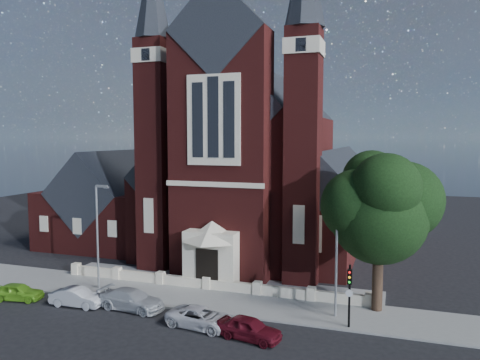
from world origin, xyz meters
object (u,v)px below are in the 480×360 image
object	(u,v)px
church	(265,170)
street_lamp_left	(98,230)
parish_hall	(113,207)
car_silver_b	(132,300)
car_dark_red	(249,328)
car_silver_a	(77,297)
traffic_signal	(349,288)
car_lime_van	(18,292)
street_lamp_right	(338,248)
car_white_suv	(201,318)
street_tree	(381,210)

from	to	relation	value
church	street_lamp_left	distance (m)	20.84
parish_hall	car_silver_b	xyz separation A→B (m)	(12.70, -16.90, -3.33)
car_silver_b	car_dark_red	world-z (taller)	car_silver_b
car_silver_a	church	bearing A→B (deg)	-20.04
traffic_signal	car_lime_van	world-z (taller)	traffic_signal
parish_hall	car_dark_red	world-z (taller)	parish_hall
street_lamp_left	street_lamp_right	size ratio (longest dim) A/B	1.00
church	street_lamp_right	bearing A→B (deg)	-61.96
church	car_lime_van	size ratio (longest dim) A/B	9.65
street_lamp_right	car_lime_van	world-z (taller)	street_lamp_right
street_lamp_right	car_white_suv	bearing A→B (deg)	-151.74
church	traffic_signal	bearing A→B (deg)	-61.80
traffic_signal	parish_hall	bearing A→B (deg)	150.02
street_tree	street_lamp_right	bearing A→B (deg)	-145.74
street_lamp_left	car_white_suv	xyz separation A→B (m)	(10.26, -4.16, -3.99)
car_dark_red	parish_hall	bearing A→B (deg)	60.01
traffic_signal	car_dark_red	size ratio (longest dim) A/B	1.03
car_lime_van	car_white_suv	xyz separation A→B (m)	(14.40, -0.25, -0.00)
parish_hall	car_silver_b	bearing A→B (deg)	-53.07
street_lamp_right	street_lamp_left	bearing A→B (deg)	180.00
car_silver_a	car_silver_b	world-z (taller)	car_silver_b
street_tree	street_lamp_right	world-z (taller)	street_tree
church	street_lamp_right	xyz separation A→B (m)	(10.09, -18.94, -3.59)
traffic_signal	car_silver_b	size ratio (longest dim) A/B	0.85
car_silver_a	car_dark_red	distance (m)	12.96
parish_hall	street_lamp_right	distance (m)	29.62
church	car_dark_red	xyz separation A→B (m)	(5.68, -23.80, -7.53)
parish_hall	traffic_signal	distance (m)	31.20
parish_hall	traffic_signal	world-z (taller)	parish_hall
church	car_silver_a	bearing A→B (deg)	-107.78
traffic_signal	car_silver_b	bearing A→B (deg)	-174.71
traffic_signal	car_silver_b	world-z (taller)	traffic_signal
street_lamp_left	car_silver_b	size ratio (longest dim) A/B	1.72
church	street_tree	world-z (taller)	church
car_silver_b	church	bearing A→B (deg)	-3.98
car_white_suv	car_dark_red	world-z (taller)	car_dark_red
traffic_signal	church	bearing A→B (deg)	118.20
car_lime_van	car_silver_b	bearing A→B (deg)	-94.45
street_lamp_left	car_dark_red	size ratio (longest dim) A/B	2.09
street_lamp_left	car_silver_a	xyz separation A→B (m)	(0.70, -3.55, -3.97)
car_silver_a	car_dark_red	size ratio (longest dim) A/B	0.99
street_lamp_left	car_silver_b	world-z (taller)	street_lamp_left
parish_hall	car_dark_red	distance (m)	28.93
street_lamp_left	car_lime_van	world-z (taller)	street_lamp_left
parish_hall	car_lime_van	world-z (taller)	parish_hall
traffic_signal	car_white_suv	size ratio (longest dim) A/B	0.91
church	street_lamp_left	size ratio (longest dim) A/B	4.31
parish_hall	car_white_suv	distance (m)	26.04
car_lime_van	car_white_suv	size ratio (longest dim) A/B	0.82
street_tree	traffic_signal	xyz separation A→B (m)	(-1.60, -3.28, -4.38)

